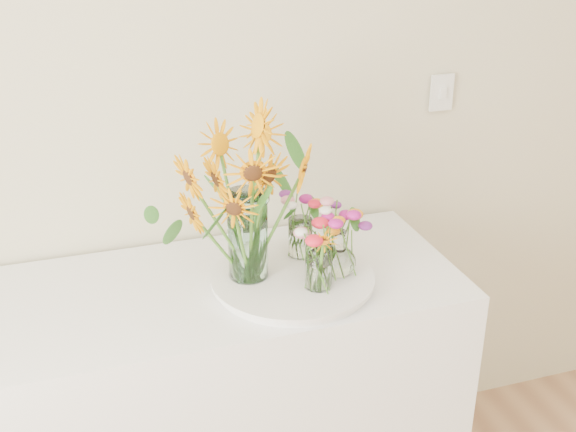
{
  "coord_description": "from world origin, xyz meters",
  "views": [
    {
      "loc": [
        -0.65,
        0.2,
        1.92
      ],
      "look_at": [
        -0.11,
        1.84,
        1.12
      ],
      "focal_mm": 45.0,
      "sensor_mm": 36.0,
      "label": 1
    }
  ],
  "objects_px": {
    "small_vase_a": "(319,268)",
    "small_vase_c": "(300,238)",
    "small_vase_b": "(339,253)",
    "counter": "(219,413)",
    "tray": "(293,281)",
    "mason_jar": "(248,236)"
  },
  "relations": [
    {
      "from": "tray",
      "to": "small_vase_c",
      "type": "distance_m",
      "value": 0.14
    },
    {
      "from": "small_vase_b",
      "to": "small_vase_c",
      "type": "height_order",
      "value": "small_vase_b"
    },
    {
      "from": "small_vase_a",
      "to": "counter",
      "type": "bearing_deg",
      "value": 150.22
    },
    {
      "from": "tray",
      "to": "small_vase_a",
      "type": "relative_size",
      "value": 3.44
    },
    {
      "from": "counter",
      "to": "small_vase_b",
      "type": "xyz_separation_m",
      "value": [
        0.34,
        -0.1,
        0.54
      ]
    },
    {
      "from": "counter",
      "to": "small_vase_c",
      "type": "xyz_separation_m",
      "value": [
        0.27,
        0.04,
        0.54
      ]
    },
    {
      "from": "counter",
      "to": "small_vase_a",
      "type": "xyz_separation_m",
      "value": [
        0.26,
        -0.15,
        0.54
      ]
    },
    {
      "from": "counter",
      "to": "tray",
      "type": "distance_m",
      "value": 0.51
    },
    {
      "from": "counter",
      "to": "small_vase_b",
      "type": "bearing_deg",
      "value": -15.6
    },
    {
      "from": "tray",
      "to": "counter",
      "type": "bearing_deg",
      "value": 161.87
    },
    {
      "from": "small_vase_a",
      "to": "small_vase_c",
      "type": "bearing_deg",
      "value": 86.03
    },
    {
      "from": "small_vase_a",
      "to": "small_vase_b",
      "type": "distance_m",
      "value": 0.1
    },
    {
      "from": "mason_jar",
      "to": "small_vase_a",
      "type": "distance_m",
      "value": 0.21
    },
    {
      "from": "counter",
      "to": "mason_jar",
      "type": "bearing_deg",
      "value": -17.68
    },
    {
      "from": "small_vase_b",
      "to": "small_vase_c",
      "type": "xyz_separation_m",
      "value": [
        -0.07,
        0.14,
        -0.01
      ]
    },
    {
      "from": "counter",
      "to": "small_vase_c",
      "type": "height_order",
      "value": "small_vase_c"
    },
    {
      "from": "counter",
      "to": "small_vase_b",
      "type": "distance_m",
      "value": 0.65
    },
    {
      "from": "tray",
      "to": "small_vase_b",
      "type": "height_order",
      "value": "small_vase_b"
    },
    {
      "from": "counter",
      "to": "tray",
      "type": "bearing_deg",
      "value": -18.13
    },
    {
      "from": "small_vase_b",
      "to": "counter",
      "type": "bearing_deg",
      "value": 164.4
    },
    {
      "from": "counter",
      "to": "small_vase_c",
      "type": "bearing_deg",
      "value": 8.34
    },
    {
      "from": "small_vase_a",
      "to": "small_vase_b",
      "type": "relative_size",
      "value": 0.92
    }
  ]
}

